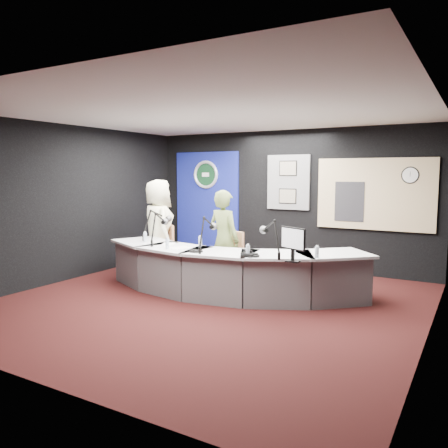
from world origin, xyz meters
The scene contains 33 objects.
ground centered at (0.00, 0.00, 0.00)m, with size 6.00×6.00×0.00m, color black.
ceiling centered at (0.00, 0.00, 2.80)m, with size 6.00×6.00×0.02m, color silver.
wall_back centered at (0.00, 3.00, 1.40)m, with size 6.00×0.02×2.80m, color black.
wall_front centered at (0.00, -3.00, 1.40)m, with size 6.00×0.02×2.80m, color black.
wall_left centered at (-3.00, 0.00, 1.40)m, with size 0.02×6.00×2.80m, color black.
wall_right centered at (3.00, 0.00, 1.40)m, with size 0.02×6.00×2.80m, color black.
broadcast_desk centered at (-0.05, 0.55, 0.38)m, with size 4.50×1.90×0.75m, color silver, non-canonical shape.
backdrop_panel centered at (-1.90, 2.97, 1.25)m, with size 1.60×0.05×2.30m, color navy.
agency_seal centered at (-1.90, 2.93, 1.90)m, with size 0.63×0.63×0.07m, color silver.
seal_center centered at (-1.90, 2.94, 1.90)m, with size 0.48×0.48×0.01m, color #0E331A.
pinboard centered at (0.05, 2.97, 1.75)m, with size 0.90×0.04×1.10m, color slate.
framed_photo_upper centered at (0.05, 2.94, 2.03)m, with size 0.34×0.02×0.27m, color #7C705A.
framed_photo_lower centered at (0.05, 2.94, 1.47)m, with size 0.34×0.02×0.27m, color #7C705A.
booth_window_frame centered at (1.75, 2.97, 1.55)m, with size 2.12×0.06×1.32m, color tan.
booth_glow centered at (1.75, 2.96, 1.55)m, with size 2.00×0.02×1.20m, color #D6B187.
equipment_rack centered at (1.30, 2.94, 1.40)m, with size 0.55×0.02×0.75m, color black.
wall_clock centered at (2.35, 2.94, 1.90)m, with size 0.28×0.28×0.01m, color white.
armchair_left centered at (-1.83, 1.14, 0.51)m, with size 0.58×0.58×1.03m, color tan, non-canonical shape.
armchair_right centered at (-0.23, 0.86, 0.43)m, with size 0.49×0.49×0.86m, color tan, non-canonical shape.
draped_jacket centered at (-2.01, 1.33, 0.62)m, with size 0.50×0.10×0.70m, color #6B645A.
person_man centered at (-1.83, 1.14, 0.91)m, with size 0.89×0.58×1.81m, color #F5F1C4.
person_woman centered at (-0.23, 0.86, 0.83)m, with size 0.60×0.40×1.66m, color olive.
computer_monitor centered at (1.31, 0.02, 1.07)m, with size 0.43×0.03×0.29m, color black.
desk_phone centered at (0.63, 0.08, 0.78)m, with size 0.20×0.16×0.05m, color black.
headphones_near centered at (0.67, 0.09, 0.77)m, with size 0.20×0.20×0.03m, color black.
headphones_far centered at (-0.24, 0.01, 0.77)m, with size 0.23×0.23×0.04m, color black.
paper_stack centered at (-1.06, 0.42, 0.75)m, with size 0.20×0.29×0.00m, color white.
notepad centered at (-0.66, 0.20, 0.75)m, with size 0.23×0.33×0.00m, color white.
boom_mic_a centered at (-1.62, 0.80, 1.05)m, with size 0.21×0.73×0.60m, color black, non-canonical shape.
boom_mic_b centered at (-1.22, 0.36, 1.05)m, with size 0.30×0.71×0.60m, color black, non-canonical shape.
boom_mic_c centered at (-0.15, 0.20, 1.05)m, with size 0.25×0.73×0.60m, color black, non-canonical shape.
boom_mic_d centered at (0.87, 0.29, 1.05)m, with size 0.56×0.56×0.60m, color black, non-canonical shape.
water_bottles centered at (-0.03, 0.30, 0.84)m, with size 3.13×0.58×0.18m, color silver, non-canonical shape.
Camera 1 is at (3.48, -5.57, 1.94)m, focal length 36.00 mm.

